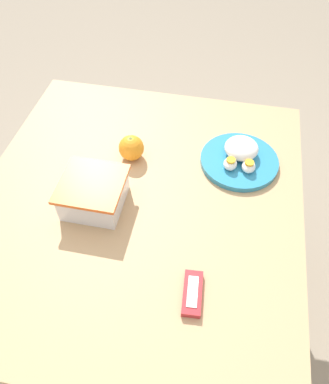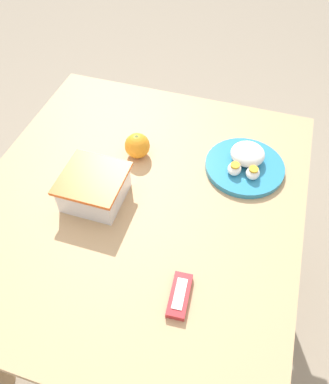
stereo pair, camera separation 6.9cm
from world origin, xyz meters
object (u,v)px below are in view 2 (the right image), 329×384
food_container (95,189)px  candy_bar (180,295)px  rice_plate (245,163)px  orange_fruit (137,146)px

food_container → candy_bar: size_ratio=1.51×
candy_bar → rice_plate: bearing=-9.4°
rice_plate → candy_bar: 0.47m
food_container → candy_bar: bearing=-125.1°
rice_plate → candy_bar: rice_plate is taller
food_container → rice_plate: food_container is taller
food_container → rice_plate: (0.25, -0.39, -0.02)m
orange_fruit → food_container: bearing=164.8°
orange_fruit → candy_bar: 0.50m
food_container → orange_fruit: size_ratio=2.20×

